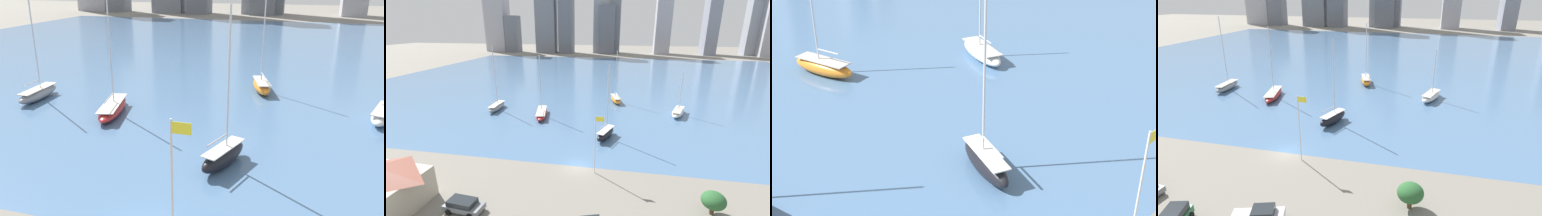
{
  "view_description": "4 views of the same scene",
  "coord_description": "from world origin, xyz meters",
  "views": [
    {
      "loc": [
        9.12,
        -19.2,
        16.34
      ],
      "look_at": [
        0.36,
        11.76,
        5.21
      ],
      "focal_mm": 35.0,
      "sensor_mm": 36.0,
      "label": 1
    },
    {
      "loc": [
        6.49,
        -34.95,
        21.29
      ],
      "look_at": [
        -2.42,
        13.58,
        5.22
      ],
      "focal_mm": 24.0,
      "sensor_mm": 36.0,
      "label": 2
    },
    {
      "loc": [
        -21.29,
        -12.28,
        23.2
      ],
      "look_at": [
        5.95,
        16.37,
        2.88
      ],
      "focal_mm": 50.0,
      "sensor_mm": 36.0,
      "label": 3
    },
    {
      "loc": [
        17.51,
        -33.82,
        20.97
      ],
      "look_at": [
        5.92,
        13.64,
        2.21
      ],
      "focal_mm": 28.0,
      "sensor_mm": 36.0,
      "label": 4
    }
  ],
  "objects": [
    {
      "name": "sailboat_black",
      "position": [
        3.47,
        11.36,
        1.1
      ],
      "size": [
        3.92,
        6.9,
        14.42
      ],
      "rotation": [
        0.0,
        0.0,
        -0.35
      ],
      "color": "black",
      "rests_on": "harbor_water"
    },
    {
      "name": "sailboat_gray",
      "position": [
        -25.95,
        24.05,
        0.97
      ],
      "size": [
        2.62,
        8.5,
        16.36
      ],
      "rotation": [
        0.0,
        0.0,
        0.05
      ],
      "color": "gray",
      "rests_on": "harbor_water"
    },
    {
      "name": "sailboat_orange",
      "position": [
        4.35,
        36.6,
        0.99
      ],
      "size": [
        4.23,
        8.15,
        14.57
      ],
      "rotation": [
        0.0,
        0.0,
        0.27
      ],
      "color": "orange",
      "rests_on": "harbor_water"
    },
    {
      "name": "ground_plane",
      "position": [
        0.0,
        0.0,
        0.0
      ],
      "size": [
        500.0,
        500.0,
        0.0
      ],
      "primitive_type": "plane",
      "color": "gray"
    },
    {
      "name": "sailboat_white",
      "position": [
        19.92,
        28.08,
        0.85
      ],
      "size": [
        5.09,
        8.6,
        10.58
      ],
      "rotation": [
        0.0,
        0.0,
        -0.34
      ],
      "color": "white",
      "rests_on": "harbor_water"
    },
    {
      "name": "flag_pole",
      "position": [
        2.91,
        -1.26,
        5.04
      ],
      "size": [
        1.24,
        0.14,
        9.16
      ],
      "color": "silver",
      "rests_on": "ground_plane"
    },
    {
      "name": "sailboat_red",
      "position": [
        -12.92,
        21.44,
        0.83
      ],
      "size": [
        4.84,
        10.35,
        14.73
      ],
      "rotation": [
        0.0,
        0.0,
        0.23
      ],
      "color": "#B72828",
      "rests_on": "harbor_water"
    },
    {
      "name": "parked_pickup_silver",
      "position": [
        3.49,
        -13.37,
        0.89
      ],
      "size": [
        5.36,
        3.43,
        1.76
      ],
      "rotation": [
        0.0,
        0.0,
        -1.26
      ],
      "color": "#B7B7BC",
      "rests_on": "ground_plane"
    },
    {
      "name": "yard_shrub",
      "position": [
        17.48,
        -7.57,
        1.84
      ],
      "size": [
        2.75,
        2.75,
        2.87
      ],
      "color": "#4C3823",
      "rests_on": "ground_plane"
    },
    {
      "name": "harbor_water",
      "position": [
        0.0,
        70.0,
        0.0
      ],
      "size": [
        180.0,
        140.0,
        0.0
      ],
      "color": "#4C7099",
      "rests_on": "ground_plane"
    }
  ]
}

